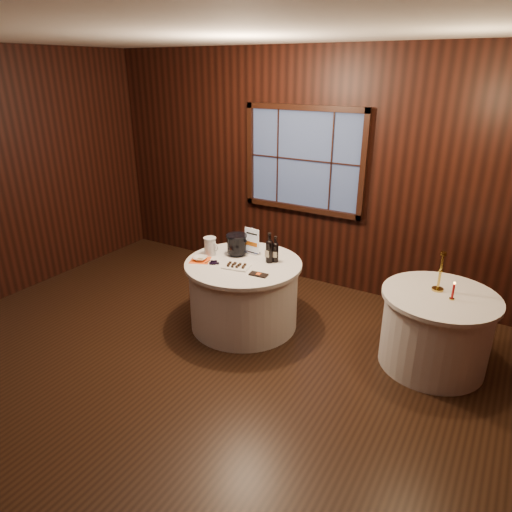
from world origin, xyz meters
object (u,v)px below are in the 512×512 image
Objects in this scene: ice_bucket at (237,244)px; chocolate_plate at (236,266)px; grape_bunch at (213,263)px; sign_stand at (252,245)px; side_table at (435,330)px; port_bottle_right at (275,251)px; main_table at (244,294)px; cracker_bowl at (200,258)px; port_bottle_left at (269,250)px; glass_pitcher at (210,246)px; chocolate_box at (258,275)px; brass_candlestick at (440,277)px; red_candle at (453,293)px.

chocolate_plate is (0.19, -0.30, -0.11)m from ice_bucket.
grape_bunch is (-0.26, -0.06, 0.00)m from chocolate_plate.
side_table is at bearing 6.73° from sign_stand.
main_table is at bearing -158.95° from port_bottle_right.
port_bottle_left is at bearing 26.87° from cracker_bowl.
glass_pitcher is at bearing 131.93° from grape_bunch.
side_table is 1.84m from port_bottle_left.
grape_bunch is 0.86× the size of glass_pitcher.
glass_pitcher is (-0.45, 0.16, 0.09)m from chocolate_plate.
side_table is at bearing 12.95° from grape_bunch.
glass_pitcher is at bearing 159.65° from chocolate_box.
chocolate_plate and grape_bunch have the same top height.
port_bottle_right is (0.29, 0.20, 0.51)m from main_table.
main_table is 0.63m from cracker_bowl.
port_bottle_right is 0.42m from chocolate_box.
chocolate_box is (0.49, -0.35, -0.12)m from ice_bucket.
brass_candlestick is 2.20× the size of red_candle.
port_bottle_left is 0.40m from chocolate_plate.
ice_bucket is at bearing -131.73° from sign_stand.
ice_bucket reaches higher than glass_pitcher.
chocolate_plate is (0.06, -0.42, -0.09)m from sign_stand.
port_bottle_left is 0.07m from port_bottle_right.
side_table is 2.34m from grape_bunch.
port_bottle_right is 0.95× the size of chocolate_plate.
port_bottle_left is at bearing 31.90° from main_table.
cracker_bowl is (-0.73, -0.39, -0.10)m from port_bottle_right.
red_candle is (2.54, 0.44, 0.05)m from cracker_bowl.
port_bottle_right is 1.44× the size of glass_pitcher.
red_candle is at bearing 9.51° from glass_pitcher.
port_bottle_left is at bearing 16.19° from glass_pitcher.
cracker_bowl is at bearing -168.54° from side_table.
cracker_bowl is 2.58m from red_candle.
chocolate_box is 0.75m from cracker_bowl.
chocolate_plate reaches higher than chocolate_box.
grape_bunch is 2.28m from brass_candlestick.
chocolate_box is at bearing -165.82° from red_candle.
chocolate_plate is (-0.23, -0.30, -0.13)m from port_bottle_left.
sign_stand reaches higher than grape_bunch.
ice_bucket is at bearing 52.96° from cracker_bowl.
port_bottle_right reaches higher than side_table.
grape_bunch is 0.19m from cracker_bowl.
chocolate_plate is at bearing 5.14° from cracker_bowl.
grape_bunch is at bearing -164.82° from brass_candlestick.
cracker_bowl is at bearing -174.86° from chocolate_plate.
main_table is at bearing 93.52° from chocolate_plate.
port_bottle_right is at bearing 18.91° from glass_pitcher.
main_table is 2.16m from red_candle.
red_candle is (1.81, 0.05, -0.06)m from port_bottle_right.
ice_bucket is at bearing 33.25° from glass_pitcher.
brass_candlestick reaches higher than sign_stand.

